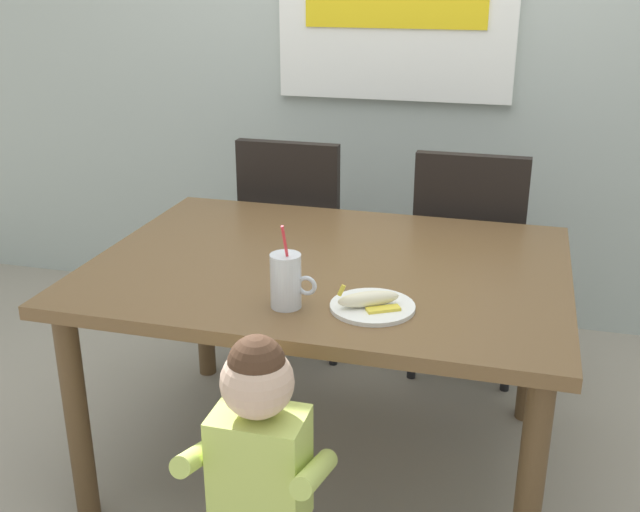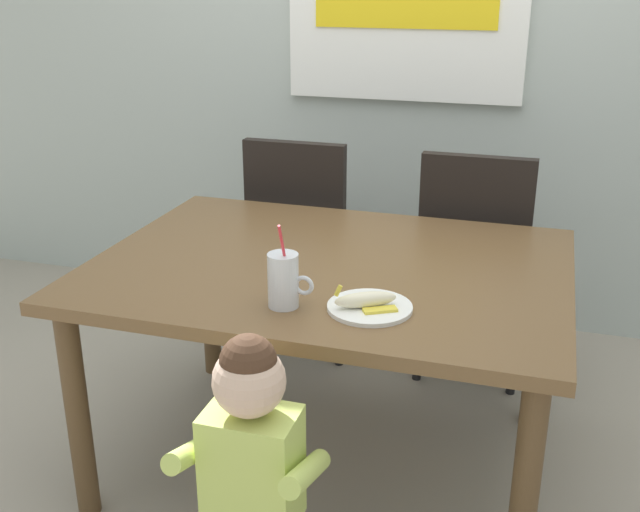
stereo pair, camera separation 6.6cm
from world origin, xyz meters
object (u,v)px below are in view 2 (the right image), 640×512
at_px(toddler_standing, 252,455).
at_px(peeled_banana, 366,300).
at_px(snack_plate, 370,307).
at_px(milk_cup, 284,283).
at_px(dining_chair_left, 304,233).
at_px(dining_table, 330,287).
at_px(dining_chair_right, 475,253).

bearing_deg(toddler_standing, peeled_banana, 67.40).
xyz_separation_m(toddler_standing, snack_plate, (0.18, 0.42, 0.22)).
relative_size(milk_cup, peeled_banana, 1.41).
xyz_separation_m(dining_chair_left, toddler_standing, (0.37, -1.50, -0.02)).
relative_size(dining_chair_left, peeled_banana, 5.48).
bearing_deg(peeled_banana, dining_table, 121.50).
bearing_deg(toddler_standing, milk_cup, 97.45).
relative_size(dining_chair_left, dining_chair_right, 1.00).
xyz_separation_m(dining_chair_left, peeled_banana, (0.54, -1.09, 0.23)).
bearing_deg(toddler_standing, snack_plate, 67.15).
bearing_deg(peeled_banana, dining_chair_left, 116.19).
bearing_deg(milk_cup, snack_plate, 11.73).
bearing_deg(dining_chair_left, peeled_banana, 116.19).
distance_m(dining_chair_left, dining_chair_right, 0.72).
bearing_deg(dining_chair_right, dining_chair_left, -1.98).
bearing_deg(peeled_banana, milk_cup, -170.83).
bearing_deg(milk_cup, dining_chair_left, 105.72).
height_order(dining_chair_left, peeled_banana, dining_chair_left).
bearing_deg(snack_plate, milk_cup, -168.27).
relative_size(dining_table, dining_chair_left, 1.52).
height_order(toddler_standing, peeled_banana, toddler_standing).
relative_size(dining_chair_left, snack_plate, 4.17).
distance_m(dining_table, dining_chair_right, 0.85).
distance_m(dining_chair_right, peeled_banana, 1.11).
relative_size(dining_table, toddler_standing, 1.74).
height_order(dining_table, dining_chair_left, dining_chair_left).
xyz_separation_m(milk_cup, snack_plate, (0.23, 0.05, -0.06)).
bearing_deg(milk_cup, peeled_banana, 9.17).
relative_size(dining_chair_right, snack_plate, 4.17).
height_order(dining_table, peeled_banana, peeled_banana).
bearing_deg(dining_chair_right, toddler_standing, 76.48).
relative_size(snack_plate, peeled_banana, 1.31).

